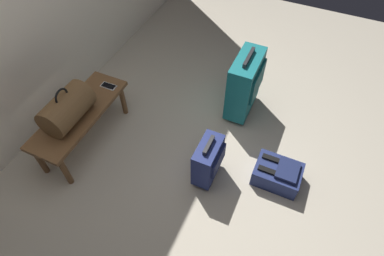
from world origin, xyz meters
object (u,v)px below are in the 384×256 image
(bench, at_px, (80,117))
(duffel_bag_brown, at_px, (67,108))
(cell_phone, at_px, (109,86))
(backpack_navy, at_px, (278,174))
(suitcase_small_navy, at_px, (208,160))
(suitcase_upright_teal, at_px, (245,84))

(bench, distance_m, duffel_bag_brown, 0.21)
(duffel_bag_brown, height_order, cell_phone, duffel_bag_brown)
(cell_phone, relative_size, backpack_navy, 0.38)
(bench, relative_size, cell_phone, 6.94)
(bench, height_order, duffel_bag_brown, duffel_bag_brown)
(bench, xyz_separation_m, cell_phone, (0.37, -0.06, 0.06))
(suitcase_small_navy, distance_m, backpack_navy, 0.61)
(bench, bearing_deg, suitcase_upright_teal, -50.74)
(suitcase_upright_teal, distance_m, backpack_navy, 0.89)
(suitcase_small_navy, bearing_deg, suitcase_upright_teal, -0.65)
(bench, bearing_deg, cell_phone, -8.74)
(backpack_navy, bearing_deg, duffel_bag_brown, 102.78)
(cell_phone, relative_size, suitcase_upright_teal, 0.21)
(duffel_bag_brown, relative_size, cell_phone, 3.06)
(duffel_bag_brown, bearing_deg, bench, -0.00)
(bench, height_order, cell_phone, cell_phone)
(duffel_bag_brown, relative_size, suitcase_upright_teal, 0.65)
(suitcase_upright_teal, bearing_deg, suitcase_small_navy, 179.35)
(suitcase_upright_teal, bearing_deg, bench, 129.26)
(duffel_bag_brown, distance_m, cell_phone, 0.48)
(duffel_bag_brown, xyz_separation_m, suitcase_small_navy, (0.18, -1.17, -0.28))
(duffel_bag_brown, relative_size, backpack_navy, 1.16)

